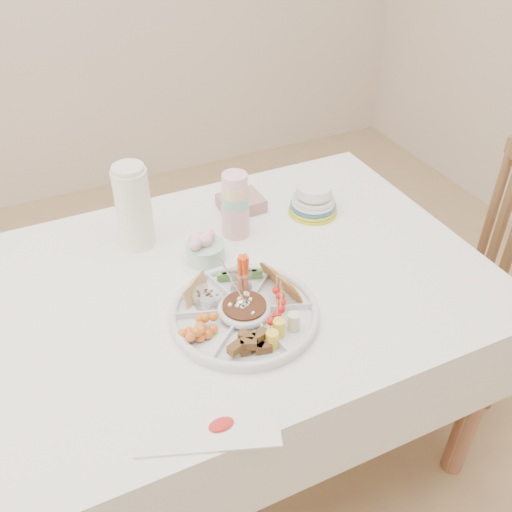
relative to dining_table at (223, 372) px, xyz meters
name	(u,v)px	position (x,y,z in m)	size (l,w,h in m)	color
floor	(226,442)	(0.00, 0.00, -0.38)	(4.00, 4.00, 0.00)	tan
dining_table	(223,372)	(0.00, 0.00, 0.00)	(1.52, 1.02, 0.76)	white
chair	(454,285)	(0.86, -0.07, 0.10)	(0.40, 0.40, 0.97)	brown
party_tray	(244,311)	(0.01, -0.16, 0.40)	(0.38, 0.38, 0.04)	white
bean_dip	(244,309)	(0.01, -0.16, 0.41)	(0.11, 0.11, 0.04)	#32150C
tortillas	(284,285)	(0.14, -0.14, 0.42)	(0.11, 0.11, 0.06)	#C0872E
carrot_cucumber	(240,267)	(0.05, -0.04, 0.44)	(0.12, 0.12, 0.11)	#E74917
pita_raisins	(199,292)	(-0.08, -0.07, 0.42)	(0.11, 0.11, 0.06)	tan
cherries	(201,329)	(-0.12, -0.19, 0.42)	(0.11, 0.11, 0.04)	orange
granola_chunks	(250,344)	(-0.03, -0.29, 0.42)	(0.10, 0.10, 0.05)	brown
banana_tomato	(292,315)	(0.09, -0.26, 0.44)	(0.10, 0.10, 0.08)	#F7EA74
cup_stack	(235,201)	(0.14, 0.19, 0.50)	(0.09, 0.09, 0.24)	beige
thermos	(133,206)	(-0.15, 0.27, 0.51)	(0.10, 0.10, 0.27)	white
flower_bowl	(205,248)	(0.01, 0.11, 0.42)	(0.11, 0.11, 0.09)	#89BA9C
napkin_stack	(241,203)	(0.21, 0.31, 0.40)	(0.14, 0.12, 0.05)	tan
plate_stack	(313,199)	(0.42, 0.20, 0.43)	(0.16, 0.16, 0.10)	gold
placemat	(208,431)	(-0.21, -0.45, 0.38)	(0.31, 0.10, 0.01)	beige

